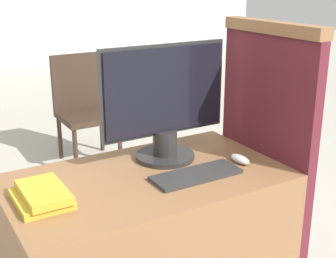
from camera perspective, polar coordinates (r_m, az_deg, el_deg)
name	(u,v)px	position (r m, az deg, el deg)	size (l,w,h in m)	color
desk	(148,256)	(2.04, -2.43, -15.26)	(1.10, 0.64, 0.74)	#8C603D
carrel_divider	(264,167)	(2.17, 11.60, -4.60)	(0.07, 0.56, 1.32)	#5B1E28
monitor	(165,105)	(1.96, -0.40, 2.96)	(0.58, 0.26, 0.49)	#282828
keyboard	(196,175)	(1.85, 3.45, -5.59)	(0.36, 0.14, 0.02)	#2D2D2D
mouse	(240,159)	(2.00, 8.77, -3.65)	(0.05, 0.11, 0.03)	silver
book_stack	(43,196)	(1.70, -15.04, -7.85)	(0.18, 0.24, 0.06)	gold
far_chair	(84,104)	(3.92, -10.21, 3.02)	(0.44, 0.44, 0.88)	#38281E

